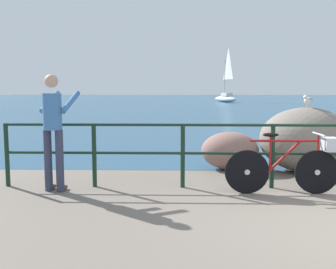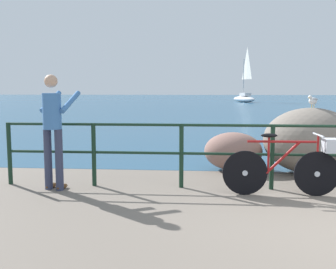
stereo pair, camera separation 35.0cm
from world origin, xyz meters
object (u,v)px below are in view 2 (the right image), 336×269
Objects in this scene: bicycle at (291,164)px; breakwater_boulder_left at (233,151)px; breakwater_boulder_main at (311,141)px; sailboat at (244,96)px; seagull at (313,100)px; person_at_railing at (53,126)px.

bicycle reaches higher than breakwater_boulder_left.
breakwater_boulder_main is at bearing 65.80° from bicycle.
breakwater_boulder_left is 38.57m from sailboat.
breakwater_boulder_main is at bearing -6.05° from breakwater_boulder_left.
bicycle is 1.81m from breakwater_boulder_main.
breakwater_boulder_main is 5.76× the size of seagull.
sailboat reaches higher than bicycle.
person_at_railing is at bearing -159.79° from breakwater_boulder_main.
sailboat is at bearing 3.59° from person_at_railing.
seagull is (0.01, 0.01, 0.75)m from breakwater_boulder_main.
bicycle is 0.96× the size of person_at_railing.
bicycle is 1.52× the size of breakwater_boulder_left.
breakwater_boulder_main is 1.55× the size of breakwater_boulder_left.
bicycle is 2.02m from seagull.
person_at_railing is at bearing -149.09° from breakwater_boulder_left.
person_at_railing reaches higher than bicycle.
breakwater_boulder_left is at bearing 173.95° from breakwater_boulder_main.
seagull is (0.73, 1.66, 0.89)m from bicycle.
bicycle is 0.98× the size of breakwater_boulder_main.
bicycle is 3.63m from person_at_railing.
seagull is at bearing 153.39° from sailboat.
seagull is at bearing 38.73° from breakwater_boulder_main.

